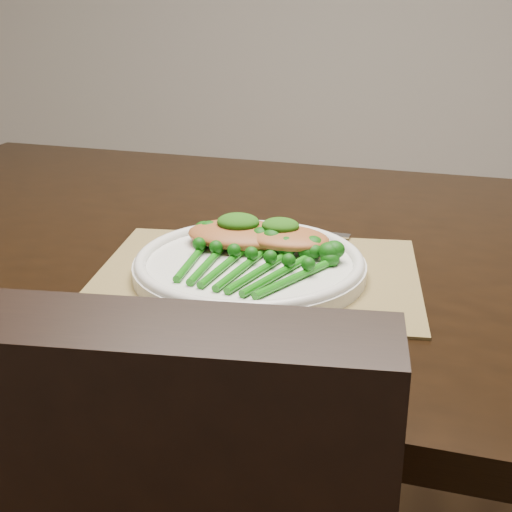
% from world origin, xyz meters
% --- Properties ---
extents(dining_table, '(1.67, 1.03, 0.75)m').
position_xyz_m(dining_table, '(-0.05, 0.11, 0.38)').
color(dining_table, black).
rests_on(dining_table, ground).
extents(placemat, '(0.43, 0.33, 0.00)m').
position_xyz_m(placemat, '(-0.07, -0.04, 0.75)').
color(placemat, olive).
rests_on(placemat, dining_table).
extents(dinner_plate, '(0.30, 0.30, 0.03)m').
position_xyz_m(dinner_plate, '(-0.08, -0.04, 0.77)').
color(dinner_plate, white).
rests_on(dinner_plate, placemat).
extents(knife, '(0.19, 0.03, 0.01)m').
position_xyz_m(knife, '(-0.08, 0.13, 0.76)').
color(knife, silver).
rests_on(knife, placemat).
extents(fork, '(0.15, 0.04, 0.00)m').
position_xyz_m(fork, '(-0.10, -0.19, 0.76)').
color(fork, silver).
rests_on(fork, placemat).
extents(chicken_fillet_left, '(0.14, 0.10, 0.03)m').
position_xyz_m(chicken_fillet_left, '(-0.11, 0.02, 0.79)').
color(chicken_fillet_left, '#AE6532').
rests_on(chicken_fillet_left, dinner_plate).
extents(chicken_fillet_right, '(0.13, 0.10, 0.02)m').
position_xyz_m(chicken_fillet_right, '(-0.04, 0.01, 0.79)').
color(chicken_fillet_right, '#AE6532').
rests_on(chicken_fillet_right, dinner_plate).
extents(pesto_dollop_left, '(0.06, 0.05, 0.02)m').
position_xyz_m(pesto_dollop_left, '(-0.11, 0.02, 0.80)').
color(pesto_dollop_left, '#134309').
rests_on(pesto_dollop_left, chicken_fillet_left).
extents(pesto_dollop_right, '(0.05, 0.04, 0.02)m').
position_xyz_m(pesto_dollop_right, '(-0.05, 0.01, 0.80)').
color(pesto_dollop_right, '#134309').
rests_on(pesto_dollop_right, chicken_fillet_right).
extents(broccolini_bundle, '(0.21, 0.22, 0.04)m').
position_xyz_m(broccolini_bundle, '(-0.08, -0.07, 0.78)').
color(broccolini_bundle, '#13670D').
rests_on(broccolini_bundle, dinner_plate).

